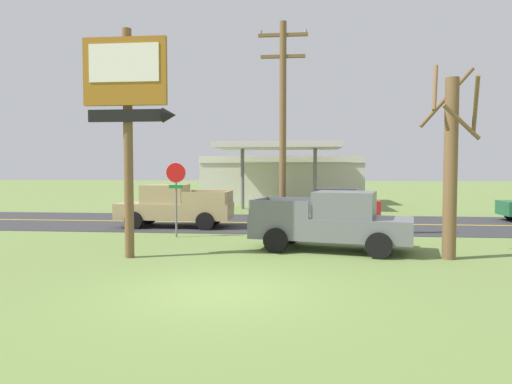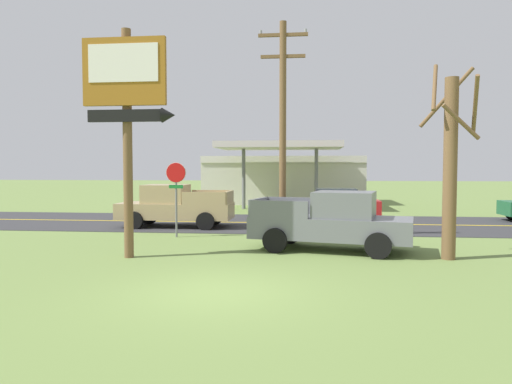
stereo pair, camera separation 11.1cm
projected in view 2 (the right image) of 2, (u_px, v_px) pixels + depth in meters
name	position (u px, v px, depth m)	size (l,w,h in m)	color
ground_plane	(216.00, 292.00, 10.38)	(180.00, 180.00, 0.00)	olive
road_asphalt	(267.00, 223.00, 23.29)	(140.00, 8.00, 0.02)	#333335
road_centre_line	(267.00, 223.00, 23.29)	(126.00, 0.20, 0.01)	gold
motel_sign	(128.00, 101.00, 14.02)	(2.80, 0.54, 6.88)	brown
stop_sign	(176.00, 186.00, 18.48)	(0.80, 0.08, 2.95)	slate
utility_pole	(283.00, 124.00, 17.86)	(1.88, 0.26, 8.24)	brown
bare_tree	(451.00, 162.00, 13.96)	(1.61, 1.72, 5.90)	brown
gas_station	(284.00, 178.00, 36.66)	(12.00, 11.50, 4.40)	beige
pickup_grey_parked_on_lawn	(332.00, 222.00, 15.53)	(5.50, 3.06, 1.96)	slate
pickup_tan_on_road	(174.00, 206.00, 21.70)	(5.20, 2.24, 1.96)	tan
car_red_mid_lane	(338.00, 204.00, 24.84)	(4.20, 2.00, 1.64)	red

